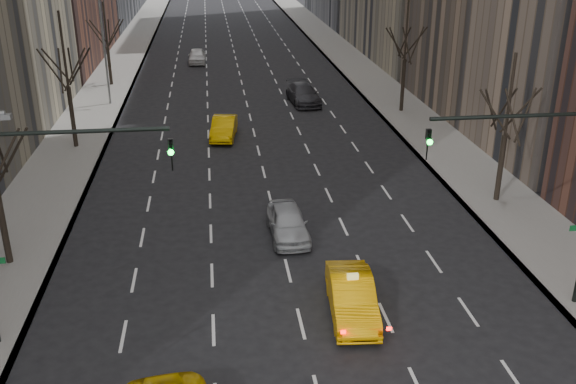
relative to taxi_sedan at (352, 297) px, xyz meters
name	(u,v)px	position (x,y,z in m)	size (l,w,h in m)	color
sidewalk_left	(129,50)	(-14.25, 57.59, -0.69)	(4.50, 320.00, 0.15)	slate
sidewalk_right	(333,46)	(10.25, 57.59, -0.69)	(4.50, 320.00, 0.15)	slate
tree_lw_c	(69,88)	(-14.00, 21.59, 3.27)	(3.36, 3.50, 8.74)	black
tree_lw_d	(108,47)	(-14.00, 39.59, 2.80)	(3.36, 3.50, 7.36)	black
tree_rw_b	(505,136)	(10.00, 9.59, 2.96)	(3.36, 3.50, 7.82)	black
tree_rw_c	(404,61)	(10.00, 27.59, 3.27)	(3.36, 3.50, 8.74)	black
traffic_mast_left	(24,201)	(-11.11, -0.42, 4.72)	(6.69, 0.39, 8.00)	black
traffic_mast_right	(555,176)	(7.11, -0.42, 4.72)	(6.69, 0.39, 8.00)	black
streetlight_far	(108,36)	(-12.84, 32.59, 4.86)	(2.83, 0.22, 9.00)	slate
taxi_sedan	(352,297)	(0.00, 0.00, 0.00)	(1.62, 4.63, 1.53)	#FFAF05
silver_sedan_ahead	(288,222)	(-1.60, 6.84, -0.03)	(1.74, 4.32, 1.47)	#A5A8AD
far_taxi	(224,128)	(-4.14, 22.64, -0.03)	(1.56, 4.47, 1.47)	#E2A904
far_suv_grey	(303,94)	(2.69, 31.28, 0.02)	(2.20, 5.41, 1.57)	#302F35
far_car_white	(197,56)	(-6.20, 49.27, 0.00)	(1.80, 4.48, 1.53)	silver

